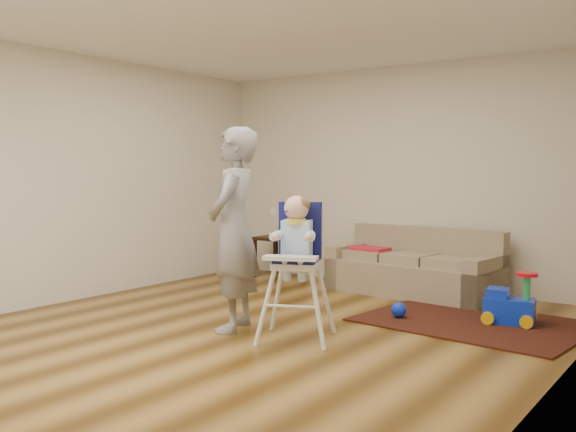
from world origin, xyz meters
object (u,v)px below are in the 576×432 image
Objects in this scene: sofa at (412,262)px; toy_ball at (399,310)px; high_chair at (296,270)px; adult at (234,229)px; side_table at (279,256)px; ride_on_toy at (510,297)px.

toy_ball is at bearing -64.87° from sofa.
adult is at bearing 161.09° from high_chair.
sofa is at bearing -4.70° from side_table.
ride_on_toy is at bearing 22.68° from toy_ball.
side_table is (-2.02, 0.17, -0.11)m from sofa.
high_chair is at bearing -138.69° from ride_on_toy.
ride_on_toy is (3.37, -1.00, -0.01)m from side_table.
sofa is 13.79× the size of toy_ball.
toy_ball is (2.43, -1.39, -0.18)m from side_table.
adult is (-1.96, -1.62, 0.65)m from ride_on_toy.
sofa is 2.58m from adult.
side_table is at bearing 105.41° from high_chair.
adult reaches higher than high_chair.
toy_ball is 0.08× the size of adult.
ride_on_toy reaches higher than toy_ball.
toy_ball is at bearing 48.95° from high_chair.
high_chair reaches higher than side_table.
adult is at bearing -97.66° from sofa.
sofa is 4.19× the size of ride_on_toy.
sofa is at bearing 108.82° from toy_ball.
toy_ball is at bearing -166.14° from ride_on_toy.
side_table is at bearing 150.29° from toy_ball.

